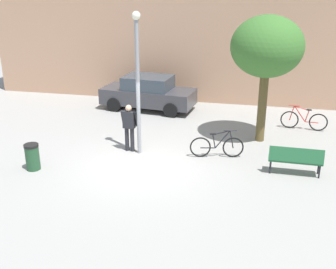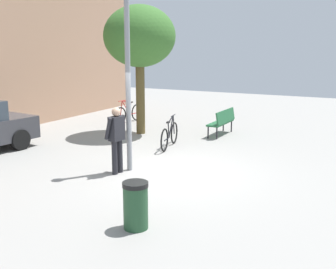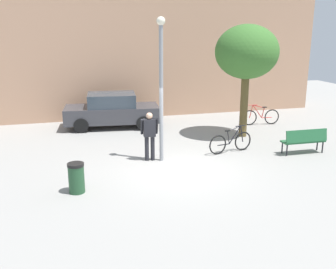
# 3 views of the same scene
# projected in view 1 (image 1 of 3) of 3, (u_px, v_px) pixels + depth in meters

# --- Properties ---
(ground_plane) EXTENTS (36.00, 36.00, 0.00)m
(ground_plane) POSITION_uv_depth(u_px,v_px,m) (141.00, 165.00, 13.49)
(ground_plane) COLOR gray
(building_facade) EXTENTS (19.65, 2.00, 6.15)m
(building_facade) POSITION_uv_depth(u_px,v_px,m) (188.00, 35.00, 20.39)
(building_facade) COLOR tan
(building_facade) RESTS_ON ground_plane
(lamppost) EXTENTS (0.28, 0.28, 4.73)m
(lamppost) POSITION_uv_depth(u_px,v_px,m) (138.00, 74.00, 13.51)
(lamppost) COLOR gray
(lamppost) RESTS_ON ground_plane
(person_by_lamppost) EXTENTS (0.61, 0.32, 1.67)m
(person_by_lamppost) POSITION_uv_depth(u_px,v_px,m) (129.00, 125.00, 14.32)
(person_by_lamppost) COLOR #232328
(person_by_lamppost) RESTS_ON ground_plane
(park_bench) EXTENTS (1.61, 0.50, 0.92)m
(park_bench) POSITION_uv_depth(u_px,v_px,m) (296.00, 158.00, 12.67)
(park_bench) COLOR #236038
(park_bench) RESTS_ON ground_plane
(plaza_tree) EXTENTS (2.53, 2.53, 4.55)m
(plaza_tree) POSITION_uv_depth(u_px,v_px,m) (267.00, 48.00, 14.40)
(plaza_tree) COLOR brown
(plaza_tree) RESTS_ON ground_plane
(bicycle_red) EXTENTS (1.81, 0.23, 0.97)m
(bicycle_red) POSITION_uv_depth(u_px,v_px,m) (304.00, 120.00, 16.59)
(bicycle_red) COLOR black
(bicycle_red) RESTS_ON ground_plane
(bicycle_black) EXTENTS (1.79, 0.40, 0.97)m
(bicycle_black) POSITION_uv_depth(u_px,v_px,m) (217.00, 146.00, 14.00)
(bicycle_black) COLOR black
(bicycle_black) RESTS_ON ground_plane
(parked_car_charcoal) EXTENTS (4.36, 2.17, 1.55)m
(parked_car_charcoal) POSITION_uv_depth(u_px,v_px,m) (148.00, 93.00, 19.06)
(parked_car_charcoal) COLOR #38383D
(parked_car_charcoal) RESTS_ON ground_plane
(trash_bin) EXTENTS (0.46, 0.46, 0.85)m
(trash_bin) POSITION_uv_depth(u_px,v_px,m) (32.00, 157.00, 13.08)
(trash_bin) COLOR #234C2D
(trash_bin) RESTS_ON ground_plane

